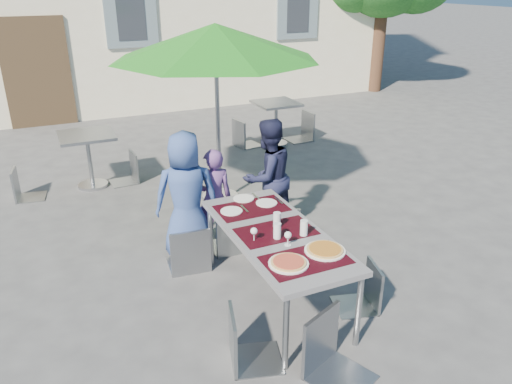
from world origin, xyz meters
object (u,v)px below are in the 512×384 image
dining_table (276,237)px  pizza_near_left (289,263)px  patio_umbrella (215,43)px  bg_chair_r_0 (126,150)px  pizza_near_right (325,250)px  cafe_table_0 (88,149)px  chair_3 (245,309)px  bg_chair_l_1 (243,117)px  cafe_table_1 (276,115)px  bg_chair_l_0 (19,166)px  child_1 (214,199)px  chair_1 (231,206)px  chair_2 (279,201)px  child_2 (268,177)px  chair_0 (187,223)px  chair_5 (334,312)px  chair_4 (367,262)px  bg_chair_r_1 (304,109)px  child_0 (187,196)px

dining_table → pizza_near_left: size_ratio=5.58×
patio_umbrella → bg_chair_r_0: bearing=128.5°
pizza_near_right → cafe_table_0: cafe_table_0 is taller
chair_3 → bg_chair_l_1: size_ratio=0.94×
chair_3 → cafe_table_1: (2.81, 5.07, 0.05)m
bg_chair_l_0 → bg_chair_l_1: bg_chair_l_1 is taller
cafe_table_0 → child_1: bearing=-66.4°
dining_table → pizza_near_right: pizza_near_right is taller
chair_1 → chair_2: bearing=-17.7°
child_2 → chair_3: (-1.17, -2.02, -0.18)m
child_1 → child_2: child_2 is taller
pizza_near_left → chair_0: 1.50m
chair_5 → dining_table: bearing=88.1°
bg_chair_r_0 → cafe_table_1: bg_chair_r_0 is taller
chair_5 → bg_chair_r_0: chair_5 is taller
cafe_table_0 → chair_1: bearing=-66.0°
chair_2 → bg_chair_r_0: bearing=112.6°
chair_2 → chair_4: 1.35m
chair_0 → chair_1: bearing=17.9°
chair_1 → bg_chair_r_1: (2.86, 3.42, 0.02)m
chair_5 → bg_chair_r_0: size_ratio=1.15×
chair_1 → chair_5: (-0.01, -2.11, 0.01)m
chair_3 → bg_chair_r_0: bearing=91.0°
pizza_near_right → chair_1: (-0.24, 1.55, -0.20)m
dining_table → pizza_near_right: size_ratio=5.26×
pizza_near_left → chair_5: bearing=-75.5°
chair_3 → bg_chair_r_0: chair_3 is taller
chair_1 → chair_5: chair_5 is taller
child_2 → bg_chair_r_1: child_2 is taller
patio_umbrella → bg_chair_l_1: patio_umbrella is taller
dining_table → child_0: child_0 is taller
chair_1 → child_0: bearing=160.9°
chair_3 → chair_2: bearing=55.1°
chair_0 → bg_chair_r_0: (-0.09, 2.81, -0.06)m
chair_3 → bg_chair_l_0: bearing=109.8°
pizza_near_right → chair_0: chair_0 is taller
bg_chair_r_0 → child_2: bearing=-61.9°
dining_table → chair_1: chair_1 is taller
chair_3 → bg_chair_r_0: 4.35m
patio_umbrella → bg_chair_l_0: patio_umbrella is taller
chair_1 → chair_2: size_ratio=0.94×
chair_0 → bg_chair_l_1: size_ratio=1.00×
chair_5 → bg_chair_l_1: size_ratio=1.03×
chair_5 → child_1: bearing=92.8°
child_0 → bg_chair_r_1: size_ratio=1.42×
chair_0 → bg_chair_r_0: bearing=91.9°
child_1 → bg_chair_r_1: bearing=-126.1°
chair_2 → bg_chair_l_1: bearing=72.9°
chair_2 → chair_0: bearing=-179.2°
chair_4 → bg_chair_r_1: bg_chair_r_1 is taller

